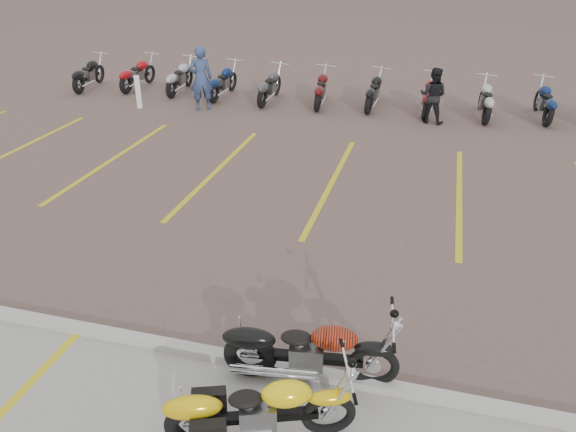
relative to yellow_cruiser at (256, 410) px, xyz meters
name	(u,v)px	position (x,y,z in m)	size (l,w,h in m)	color
ground	(282,279)	(-0.61, 3.08, -0.42)	(100.00, 100.00, 0.00)	brown
curb	(238,359)	(-0.61, 1.08, -0.36)	(60.00, 0.18, 0.12)	#ADAAA3
parking_stripes	(332,182)	(-0.61, 7.08, -0.41)	(38.00, 5.50, 0.01)	gold
yellow_cruiser	(256,410)	(0.00, 0.00, 0.00)	(1.94, 0.85, 0.84)	black
flame_cruiser	(306,352)	(0.29, 1.02, 0.02)	(2.11, 0.46, 0.87)	black
person_a	(201,78)	(-5.62, 11.65, 0.54)	(0.70, 0.46, 1.92)	navy
person_b	(433,96)	(1.25, 12.14, 0.37)	(0.76, 0.60, 1.57)	black
bollard	(138,92)	(-7.59, 11.27, 0.08)	(0.15, 0.15, 1.00)	white
bg_bike_row	(399,92)	(0.23, 13.19, 0.13)	(22.14, 2.02, 1.10)	black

